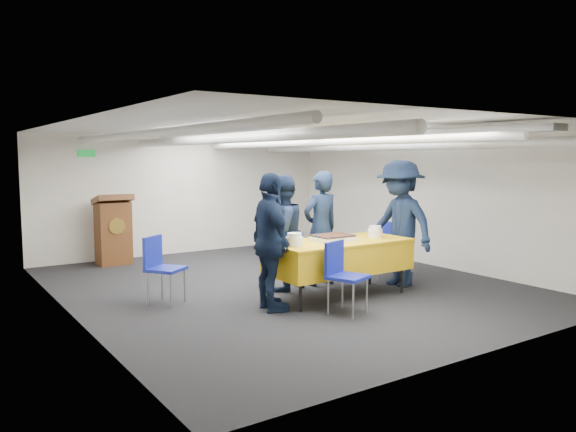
{
  "coord_description": "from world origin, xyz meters",
  "views": [
    {
      "loc": [
        -4.5,
        -6.79,
        1.88
      ],
      "look_at": [
        -0.07,
        -0.2,
        1.05
      ],
      "focal_mm": 35.0,
      "sensor_mm": 36.0,
      "label": 1
    }
  ],
  "objects_px": {
    "podium": "(113,230)",
    "sailor_b": "(281,233)",
    "chair_near": "(342,270)",
    "sailor_c": "(271,242)",
    "chair_left": "(160,262)",
    "serving_table": "(339,256)",
    "sailor_a": "(321,228)",
    "sailor_d": "(400,223)",
    "chair_right": "(384,244)",
    "sheet_cake": "(333,238)"
  },
  "relations": [
    {
      "from": "sailor_b",
      "to": "sailor_c",
      "type": "xyz_separation_m",
      "value": [
        -0.7,
        -0.83,
        0.03
      ]
    },
    {
      "from": "chair_left",
      "to": "sailor_c",
      "type": "bearing_deg",
      "value": -47.82
    },
    {
      "from": "chair_left",
      "to": "sailor_a",
      "type": "height_order",
      "value": "sailor_a"
    },
    {
      "from": "podium",
      "to": "sailor_a",
      "type": "xyz_separation_m",
      "value": [
        2.06,
        -3.32,
        0.23
      ]
    },
    {
      "from": "chair_right",
      "to": "sailor_b",
      "type": "distance_m",
      "value": 1.85
    },
    {
      "from": "sheet_cake",
      "to": "sailor_b",
      "type": "xyz_separation_m",
      "value": [
        -0.32,
        0.76,
        0.01
      ]
    },
    {
      "from": "serving_table",
      "to": "sailor_d",
      "type": "height_order",
      "value": "sailor_d"
    },
    {
      "from": "serving_table",
      "to": "podium",
      "type": "distance_m",
      "value": 4.43
    },
    {
      "from": "sheet_cake",
      "to": "chair_left",
      "type": "height_order",
      "value": "chair_left"
    },
    {
      "from": "sailor_a",
      "to": "sailor_d",
      "type": "relative_size",
      "value": 0.91
    },
    {
      "from": "sailor_b",
      "to": "sailor_c",
      "type": "bearing_deg",
      "value": 31.62
    },
    {
      "from": "sheet_cake",
      "to": "chair_right",
      "type": "bearing_deg",
      "value": 21.6
    },
    {
      "from": "chair_left",
      "to": "sailor_d",
      "type": "relative_size",
      "value": 0.47
    },
    {
      "from": "serving_table",
      "to": "podium",
      "type": "xyz_separation_m",
      "value": [
        -1.82,
        4.03,
        0.05
      ]
    },
    {
      "from": "chair_right",
      "to": "sailor_c",
      "type": "height_order",
      "value": "sailor_c"
    },
    {
      "from": "sheet_cake",
      "to": "serving_table",
      "type": "bearing_deg",
      "value": -1.51
    },
    {
      "from": "chair_near",
      "to": "sailor_c",
      "type": "distance_m",
      "value": 0.92
    },
    {
      "from": "chair_left",
      "to": "sailor_a",
      "type": "relative_size",
      "value": 0.52
    },
    {
      "from": "serving_table",
      "to": "sailor_b",
      "type": "distance_m",
      "value": 0.91
    },
    {
      "from": "serving_table",
      "to": "sailor_d",
      "type": "relative_size",
      "value": 1.07
    },
    {
      "from": "serving_table",
      "to": "chair_right",
      "type": "relative_size",
      "value": 2.27
    },
    {
      "from": "sailor_d",
      "to": "sailor_b",
      "type": "bearing_deg",
      "value": -115.6
    },
    {
      "from": "sailor_b",
      "to": "sailor_c",
      "type": "relative_size",
      "value": 0.96
    },
    {
      "from": "chair_right",
      "to": "sailor_d",
      "type": "relative_size",
      "value": 0.47
    },
    {
      "from": "sailor_d",
      "to": "chair_near",
      "type": "bearing_deg",
      "value": -68.76
    },
    {
      "from": "podium",
      "to": "sailor_a",
      "type": "relative_size",
      "value": 0.74
    },
    {
      "from": "podium",
      "to": "sailor_b",
      "type": "xyz_separation_m",
      "value": [
        1.4,
        -3.26,
        0.21
      ]
    },
    {
      "from": "sheet_cake",
      "to": "podium",
      "type": "height_order",
      "value": "podium"
    },
    {
      "from": "sailor_b",
      "to": "sailor_d",
      "type": "height_order",
      "value": "sailor_d"
    },
    {
      "from": "podium",
      "to": "sailor_d",
      "type": "bearing_deg",
      "value": -53.15
    },
    {
      "from": "chair_right",
      "to": "sailor_a",
      "type": "height_order",
      "value": "sailor_a"
    },
    {
      "from": "serving_table",
      "to": "chair_right",
      "type": "height_order",
      "value": "chair_right"
    },
    {
      "from": "serving_table",
      "to": "sailor_c",
      "type": "height_order",
      "value": "sailor_c"
    },
    {
      "from": "chair_left",
      "to": "sailor_d",
      "type": "bearing_deg",
      "value": -16.92
    },
    {
      "from": "chair_left",
      "to": "chair_right",
      "type": "bearing_deg",
      "value": -7.23
    },
    {
      "from": "podium",
      "to": "sailor_b",
      "type": "bearing_deg",
      "value": -66.8
    },
    {
      "from": "chair_right",
      "to": "chair_left",
      "type": "distance_m",
      "value": 3.54
    },
    {
      "from": "chair_near",
      "to": "sailor_a",
      "type": "height_order",
      "value": "sailor_a"
    },
    {
      "from": "sailor_a",
      "to": "podium",
      "type": "bearing_deg",
      "value": -61.48
    },
    {
      "from": "chair_right",
      "to": "chair_left",
      "type": "relative_size",
      "value": 1.0
    },
    {
      "from": "chair_near",
      "to": "sailor_c",
      "type": "height_order",
      "value": "sailor_c"
    },
    {
      "from": "chair_left",
      "to": "sailor_a",
      "type": "xyz_separation_m",
      "value": [
        2.36,
        -0.33,
        0.31
      ]
    },
    {
      "from": "chair_near",
      "to": "sailor_c",
      "type": "xyz_separation_m",
      "value": [
        -0.65,
        0.57,
        0.32
      ]
    },
    {
      "from": "serving_table",
      "to": "chair_right",
      "type": "distance_m",
      "value": 1.51
    },
    {
      "from": "serving_table",
      "to": "sailor_b",
      "type": "relative_size",
      "value": 1.2
    },
    {
      "from": "chair_left",
      "to": "serving_table",
      "type": "bearing_deg",
      "value": -26.09
    },
    {
      "from": "chair_near",
      "to": "chair_right",
      "type": "distance_m",
      "value": 2.22
    },
    {
      "from": "chair_right",
      "to": "chair_left",
      "type": "xyz_separation_m",
      "value": [
        -3.51,
        0.45,
        0.0
      ]
    },
    {
      "from": "sailor_d",
      "to": "podium",
      "type": "bearing_deg",
      "value": -144.15
    },
    {
      "from": "sailor_a",
      "to": "serving_table",
      "type": "bearing_deg",
      "value": 68.52
    }
  ]
}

